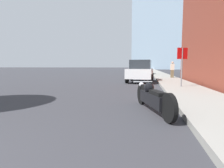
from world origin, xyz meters
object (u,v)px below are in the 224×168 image
Objects in this scene: parked_car_white at (141,71)px; parked_car_silver at (145,69)px; stop_sign at (182,60)px; pedestrian at (172,69)px; motorcycle at (152,97)px.

parked_car_white is 0.87× the size of parked_car_silver.
stop_sign is (2.33, -4.02, 0.71)m from parked_car_white.
stop_sign is at bearing -94.38° from pedestrian.
motorcycle is 5.53m from stop_sign.
pedestrian reaches higher than motorcycle.
stop_sign reaches higher than parked_car_silver.
pedestrian is at bearing -69.66° from parked_car_silver.
motorcycle is at bearing -85.78° from parked_car_silver.
motorcycle is 1.19× the size of stop_sign.
parked_car_white is at bearing -127.39° from pedestrian.
parked_car_white is at bearing 120.07° from stop_sign.
pedestrian is at bearing 85.62° from stop_sign.
motorcycle is 21.59m from parked_car_silver.
motorcycle is 1.59× the size of pedestrian.
parked_car_white is 4.82m from pedestrian.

